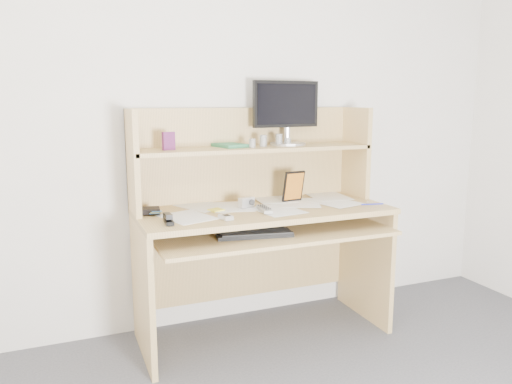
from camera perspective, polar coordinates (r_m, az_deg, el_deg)
name	(u,v)px	position (r m, az deg, el deg)	size (l,w,h in m)	color
back_wall	(243,116)	(3.02, -1.47, 8.66)	(3.60, 0.04, 2.50)	silver
desk	(258,215)	(2.87, 0.26, -2.64)	(1.40, 0.70, 1.30)	tan
paper_clutter	(264,208)	(2.78, 0.90, -1.81)	(1.32, 0.54, 0.01)	white
keyboard	(254,233)	(2.59, -0.23, -4.76)	(0.41, 0.21, 0.03)	black
tv_remote	(264,209)	(2.69, 0.96, -1.97)	(0.05, 0.17, 0.02)	gray
flip_phone	(226,216)	(2.52, -3.48, -2.78)	(0.05, 0.09, 0.02)	silver
stapler	(168,218)	(2.48, -9.99, -2.93)	(0.04, 0.14, 0.04)	black
wallet	(149,211)	(2.69, -12.13, -2.09)	(0.11, 0.09, 0.03)	black
sticky_note_pad	(216,210)	(2.73, -4.57, -2.06)	(0.07, 0.07, 0.01)	gold
digital_camera	(247,202)	(2.78, -1.09, -1.16)	(0.09, 0.04, 0.06)	silver
game_case	(294,186)	(2.93, 4.31, 0.66)	(0.13, 0.01, 0.18)	black
blue_pen	(372,204)	(2.92, 13.14, -1.36)	(0.01, 0.01, 0.13)	#161FAB
card_box	(169,141)	(2.71, -9.96, 5.76)	(0.07, 0.02, 0.10)	maroon
shelf_book	(230,145)	(2.86, -3.01, 5.35)	(0.14, 0.19, 0.02)	#378B4B
chip_stack_a	(252,143)	(2.81, -0.42, 5.60)	(0.04, 0.04, 0.05)	black
chip_stack_b	(263,141)	(2.88, 0.83, 5.88)	(0.04, 0.04, 0.07)	silver
chip_stack_c	(288,142)	(2.92, 3.62, 5.72)	(0.04, 0.04, 0.05)	black
chip_stack_d	(279,140)	(2.93, 2.64, 5.97)	(0.04, 0.04, 0.07)	white
monitor	(286,111)	(3.00, 3.49, 9.24)	(0.44, 0.22, 0.38)	silver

